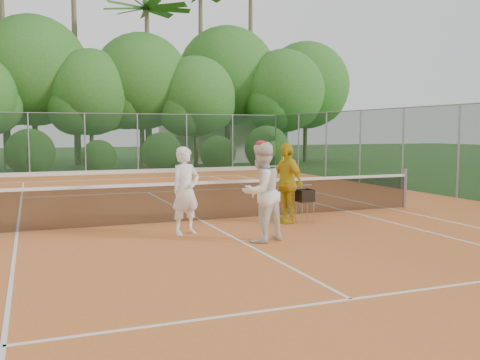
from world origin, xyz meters
name	(u,v)px	position (x,y,z in m)	size (l,w,h in m)	color
ground	(202,222)	(0.00, 0.00, 0.00)	(120.00, 120.00, 0.00)	#214619
clay_court	(202,222)	(0.00, 0.00, 0.01)	(18.00, 36.00, 0.02)	orange
club_building	(222,140)	(9.00, 24.00, 1.50)	(8.00, 5.00, 3.00)	beige
tennis_net	(202,200)	(0.00, 0.00, 0.53)	(11.97, 0.10, 1.10)	gray
player_white	(186,191)	(-0.80, -1.41, 0.94)	(0.67, 0.44, 1.83)	white
player_center_grp	(261,192)	(0.37, -2.66, 1.00)	(1.16, 1.05, 1.98)	white
player_yellow	(286,183)	(1.80, -0.90, 0.96)	(1.11, 0.46, 1.89)	gold
ball_hopper	(305,196)	(2.21, -1.06, 0.64)	(0.34, 0.34, 0.79)	gray
stray_ball_a	(106,184)	(-1.03, 9.52, 0.05)	(0.07, 0.07, 0.07)	#B6C82E
stray_ball_b	(154,175)	(1.71, 13.19, 0.05)	(0.07, 0.07, 0.07)	#D0E936
stray_ball_c	(223,176)	(4.66, 11.55, 0.05)	(0.07, 0.07, 0.07)	gold
court_markings	(202,221)	(0.00, 0.00, 0.02)	(11.03, 23.83, 0.01)	white
fence_back	(112,144)	(0.00, 15.00, 1.52)	(18.07, 0.07, 3.00)	#19381E
tropical_treeline	(123,81)	(1.43, 20.22, 5.11)	(32.10, 8.49, 15.03)	brown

